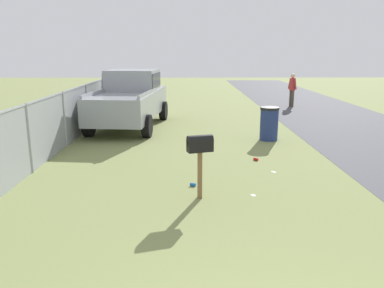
{
  "coord_description": "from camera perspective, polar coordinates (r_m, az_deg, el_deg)",
  "views": [
    {
      "loc": [
        -1.88,
        0.79,
        2.78
      ],
      "look_at": [
        5.38,
        0.72,
        1.02
      ],
      "focal_mm": 35.91,
      "sensor_mm": 36.0,
      "label": 1
    }
  ],
  "objects": [
    {
      "name": "litter_wrapper_far_scatter",
      "position": [
        9.29,
        12.02,
        -4.07
      ],
      "size": [
        0.14,
        0.15,
        0.01
      ],
      "primitive_type": "cube",
      "rotation": [
        0.0,
        0.0,
        0.85
      ],
      "color": "silver",
      "rests_on": "ground"
    },
    {
      "name": "pickup_truck",
      "position": [
        14.64,
        -9.12,
        6.89
      ],
      "size": [
        5.3,
        2.62,
        2.09
      ],
      "rotation": [
        0.0,
        0.0,
        -0.1
      ],
      "color": "#93999E",
      "rests_on": "ground"
    },
    {
      "name": "litter_can_near_hydrant",
      "position": [
        10.16,
        9.46,
        -2.24
      ],
      "size": [
        0.13,
        0.13,
        0.07
      ],
      "primitive_type": "cylinder",
      "rotation": [
        0.0,
        1.57,
        0.86
      ],
      "color": "red",
      "rests_on": "ground"
    },
    {
      "name": "mailbox",
      "position": [
        7.24,
        1.19,
        -0.64
      ],
      "size": [
        0.33,
        0.52,
        1.25
      ],
      "rotation": [
        0.0,
        0.0,
        0.3
      ],
      "color": "brown",
      "rests_on": "ground"
    },
    {
      "name": "fence_section",
      "position": [
        10.76,
        -20.51,
        2.64
      ],
      "size": [
        18.14,
        0.07,
        1.64
      ],
      "color": "#9EA3A8",
      "rests_on": "ground"
    },
    {
      "name": "trash_bin",
      "position": [
        12.47,
        11.38,
        2.99
      ],
      "size": [
        0.59,
        0.59,
        1.06
      ],
      "color": "navy",
      "rests_on": "ground"
    },
    {
      "name": "litter_wrapper_midfield_b",
      "position": [
        7.76,
        9.08,
        -7.52
      ],
      "size": [
        0.14,
        0.11,
        0.01
      ],
      "primitive_type": "cube",
      "rotation": [
        0.0,
        0.0,
        0.24
      ],
      "color": "silver",
      "rests_on": "ground"
    },
    {
      "name": "pedestrian",
      "position": [
        20.34,
        14.66,
        8.11
      ],
      "size": [
        0.45,
        0.35,
        1.69
      ],
      "rotation": [
        0.0,
        0.0,
        5.18
      ],
      "color": "#4C4238",
      "rests_on": "ground"
    },
    {
      "name": "litter_can_by_mailbox",
      "position": [
        8.15,
        0.14,
        -6.06
      ],
      "size": [
        0.11,
        0.14,
        0.07
      ],
      "primitive_type": "cylinder",
      "rotation": [
        0.0,
        1.57,
        4.31
      ],
      "color": "blue",
      "rests_on": "ground"
    }
  ]
}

